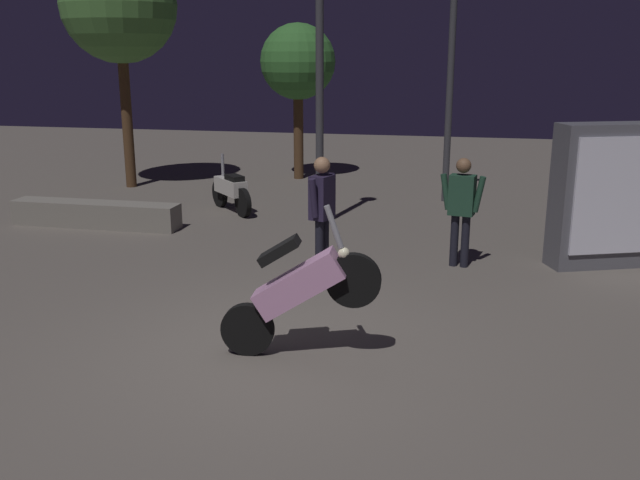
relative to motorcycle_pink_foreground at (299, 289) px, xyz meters
name	(u,v)px	position (x,y,z in m)	size (l,w,h in m)	color
ground_plane	(269,352)	(-0.35, 0.06, -0.74)	(40.00, 40.00, 0.00)	#605951
motorcycle_pink_foreground	(299,289)	(0.00, 0.00, 0.00)	(1.66, 0.39, 1.63)	black
motorcycle_white_parked_left	(231,190)	(-2.95, 6.37, -0.31)	(1.21, 1.27, 1.11)	black
person_rider_beside	(322,205)	(-0.35, 2.78, 0.26)	(0.33, 0.66, 1.69)	black
person_bystander_far	(462,203)	(1.55, 3.60, 0.21)	(0.66, 0.30, 1.61)	black
streetlamp_near	(320,61)	(-0.99, 5.63, 2.17)	(0.36, 0.36, 4.53)	#38383D
streetlamp_far	(452,49)	(1.15, 8.31, 2.38)	(0.36, 0.36, 4.90)	#38383D
tree_center_bg	(119,6)	(-6.12, 8.42, 3.31)	(2.56, 2.56, 5.36)	#4C331E
tree_right_bg	(298,63)	(-2.54, 10.32, 2.06)	(1.81, 1.81, 3.75)	#4C331E
kiosk_billboard	(608,196)	(3.62, 4.09, 0.31)	(1.67, 1.05, 2.10)	#595960
planter_wall_low	(96,214)	(-4.95, 4.70, -0.52)	(3.13, 0.50, 0.45)	gray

